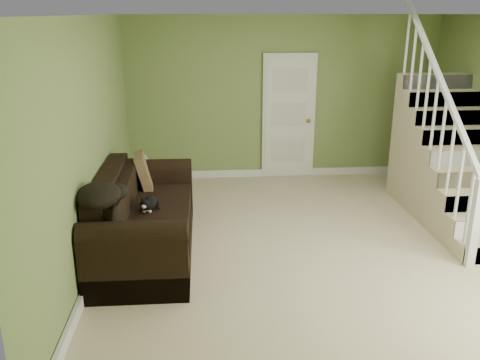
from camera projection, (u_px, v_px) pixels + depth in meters
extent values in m
cube|color=#C4AE8D|center=(316.00, 246.00, 6.00)|extent=(5.00, 5.50, 0.01)
cube|color=white|center=(327.00, 15.00, 5.19)|extent=(5.00, 5.50, 0.01)
cube|color=olive|center=(283.00, 99.00, 8.20)|extent=(5.00, 0.04, 2.60)
cube|color=olive|center=(426.00, 249.00, 2.99)|extent=(5.00, 0.04, 2.60)
cube|color=olive|center=(91.00, 143.00, 5.42)|extent=(0.04, 5.50, 2.60)
cube|color=white|center=(281.00, 172.00, 8.56)|extent=(5.00, 0.04, 0.12)
cube|color=white|center=(103.00, 248.00, 5.81)|extent=(0.04, 5.50, 0.12)
cube|color=white|center=(289.00, 117.00, 8.26)|extent=(0.86, 0.05, 2.02)
cube|color=white|center=(289.00, 117.00, 8.25)|extent=(0.78, 0.04, 1.96)
sphere|color=olive|center=(309.00, 121.00, 8.24)|extent=(0.07, 0.07, 0.07)
cylinder|color=white|center=(469.00, 205.00, 5.47)|extent=(0.04, 0.04, 0.90)
cylinder|color=white|center=(460.00, 180.00, 5.66)|extent=(0.04, 0.04, 0.90)
cube|color=#C4AE8D|center=(479.00, 215.00, 6.12)|extent=(1.00, 0.27, 0.60)
cylinder|color=white|center=(451.00, 156.00, 5.85)|extent=(0.04, 0.04, 0.90)
cube|color=#C4AE8D|center=(469.00, 200.00, 6.35)|extent=(1.00, 0.27, 0.80)
cylinder|color=white|center=(442.00, 134.00, 6.05)|extent=(0.04, 0.04, 0.90)
cube|color=#C4AE8D|center=(459.00, 185.00, 6.57)|extent=(1.00, 0.27, 1.00)
cylinder|color=white|center=(435.00, 113.00, 6.24)|extent=(0.04, 0.04, 0.90)
cube|color=#C4AE8D|center=(451.00, 171.00, 6.79)|extent=(1.00, 0.27, 1.20)
cylinder|color=white|center=(427.00, 93.00, 6.43)|extent=(0.04, 0.04, 0.90)
cube|color=#C4AE8D|center=(442.00, 159.00, 7.02)|extent=(1.00, 0.27, 1.40)
cylinder|color=white|center=(420.00, 75.00, 6.63)|extent=(0.04, 0.04, 0.90)
cube|color=#C4AE8D|center=(435.00, 147.00, 7.24)|extent=(1.00, 0.27, 1.60)
cylinder|color=white|center=(414.00, 57.00, 6.82)|extent=(0.04, 0.04, 0.90)
cube|color=#C4AE8D|center=(428.00, 136.00, 7.47)|extent=(1.00, 0.27, 1.80)
cylinder|color=white|center=(407.00, 41.00, 7.01)|extent=(0.04, 0.04, 0.90)
cube|color=white|center=(475.00, 224.00, 5.37)|extent=(0.09, 0.09, 1.00)
cube|color=white|center=(439.00, 76.00, 6.10)|extent=(0.06, 2.46, 1.84)
cube|color=black|center=(147.00, 239.00, 5.86)|extent=(1.01, 2.35, 0.27)
cube|color=black|center=(155.00, 219.00, 5.78)|extent=(0.77, 1.77, 0.23)
cube|color=black|center=(135.00, 267.00, 4.81)|extent=(1.01, 0.27, 0.66)
cube|color=black|center=(154.00, 193.00, 6.78)|extent=(1.01, 0.27, 0.66)
cylinder|color=black|center=(133.00, 235.00, 4.71)|extent=(1.01, 0.27, 0.27)
cylinder|color=black|center=(153.00, 169.00, 6.67)|extent=(1.01, 0.27, 0.27)
cube|color=black|center=(109.00, 203.00, 5.68)|extent=(0.21, 1.81, 0.67)
cube|color=black|center=(123.00, 196.00, 5.67)|extent=(0.15, 1.75, 0.37)
cube|color=black|center=(143.00, 189.00, 7.11)|extent=(0.54, 0.54, 0.54)
cylinder|color=silver|center=(135.00, 165.00, 6.93)|extent=(0.06, 0.06, 0.20)
cylinder|color=#2E45B4|center=(135.00, 165.00, 6.93)|extent=(0.07, 0.07, 0.05)
cylinder|color=white|center=(135.00, 157.00, 6.90)|extent=(0.03, 0.03, 0.03)
cylinder|color=silver|center=(145.00, 164.00, 6.98)|extent=(0.06, 0.06, 0.20)
cylinder|color=#2E45B4|center=(145.00, 164.00, 6.98)|extent=(0.07, 0.07, 0.05)
cylinder|color=white|center=(145.00, 156.00, 6.94)|extent=(0.03, 0.03, 0.03)
ellipsoid|color=black|center=(149.00, 203.00, 5.72)|extent=(0.21, 0.31, 0.15)
ellipsoid|color=white|center=(149.00, 208.00, 5.67)|extent=(0.11, 0.13, 0.08)
sphere|color=black|center=(147.00, 204.00, 5.57)|extent=(0.12, 0.12, 0.10)
ellipsoid|color=white|center=(147.00, 206.00, 5.53)|extent=(0.06, 0.05, 0.05)
cone|color=black|center=(145.00, 199.00, 5.56)|extent=(0.04, 0.05, 0.05)
cone|color=black|center=(150.00, 199.00, 5.56)|extent=(0.04, 0.05, 0.05)
cylinder|color=black|center=(157.00, 205.00, 5.85)|extent=(0.04, 0.22, 0.03)
ellipsoid|color=gold|center=(154.00, 227.00, 5.20)|extent=(0.20, 0.20, 0.06)
cube|color=#47331C|center=(144.00, 171.00, 6.45)|extent=(0.26, 0.47, 0.46)
ellipsoid|color=black|center=(99.00, 195.00, 4.87)|extent=(0.50, 0.61, 0.23)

